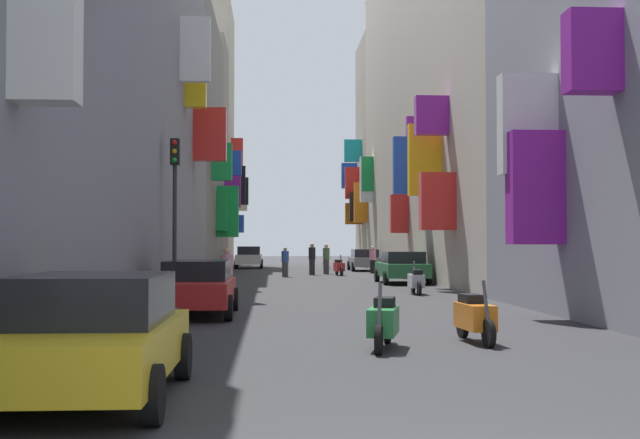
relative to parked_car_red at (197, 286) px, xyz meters
The scene contains 25 objects.
ground_plane 15.65m from the parked_car_red, 76.36° to the left, with size 140.00×140.00×0.00m, color #2D2D30.
building_left_mid_a 10.14m from the parked_car_red, 120.67° to the left, with size 7.30×22.15×12.67m.
building_left_mid_b 25.85m from the parked_car_red, 99.87° to the left, with size 7.27×12.70×14.21m.
building_left_mid_c 34.93m from the parked_car_red, 97.20° to the left, with size 7.31×5.89×15.31m.
building_left_far 42.29m from the parked_car_red, 95.97° to the left, with size 7.32×8.27×19.85m.
building_right_mid_a 17.88m from the parked_car_red, 45.21° to the left, with size 7.34×12.75×14.94m.
building_right_mid_b 31.80m from the parked_car_red, 67.42° to the left, with size 6.95×19.91×20.01m.
building_right_mid_c 43.96m from the parked_car_red, 74.35° to the left, with size 7.36×7.16×17.58m.
parked_car_red is the anchor object (origin of this frame).
parked_car_white 35.98m from the parked_car_red, 89.68° to the left, with size 1.92×4.37×1.52m.
parked_car_grey 31.19m from the parked_car_red, 75.78° to the left, with size 1.89×4.23×1.36m.
parked_car_green 16.52m from the parked_car_red, 62.99° to the left, with size 2.01×4.24×1.39m.
parked_car_yellow 10.38m from the parked_car_red, 91.23° to the right, with size 2.00×3.96×1.41m.
scooter_orange 7.82m from the parked_car_red, 45.87° to the right, with size 0.52×1.89×1.13m.
scooter_white 35.79m from the parked_car_red, 81.10° to the left, with size 0.48×1.90×1.13m.
scooter_green 7.35m from the parked_car_red, 59.68° to the right, with size 0.70×1.90×1.13m.
scooter_red 23.90m from the parked_car_red, 76.80° to the left, with size 0.56×1.84×1.13m.
scooter_black 6.72m from the parked_car_red, 89.53° to the right, with size 0.46×1.91×1.13m.
scooter_silver 10.08m from the parked_car_red, 47.67° to the left, with size 0.48×1.89×1.13m.
pedestrian_crossing 25.45m from the parked_car_red, 78.96° to the left, with size 0.49×0.49×1.71m.
pedestrian_near_left 24.28m from the parked_car_red, 80.47° to the left, with size 0.43×0.43×1.76m.
pedestrian_near_right 21.55m from the parked_car_red, 83.34° to the left, with size 0.49×0.49×1.56m.
pedestrian_mid_street 27.20m from the parked_car_red, 73.64° to the left, with size 0.49×0.49×1.58m.
pedestrian_far_away 4.40m from the parked_car_red, 83.85° to the left, with size 0.48×0.48×1.64m.
traffic_light_near_corner 4.10m from the parked_car_red, 106.73° to the left, with size 0.26×0.34×4.75m.
Camera 1 is at (-1.84, -4.73, 1.78)m, focal length 44.38 mm.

